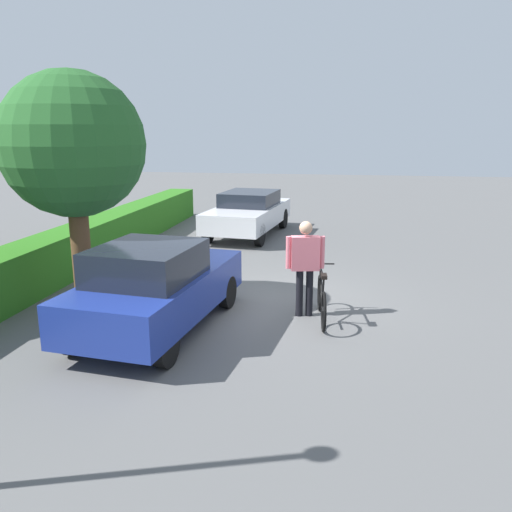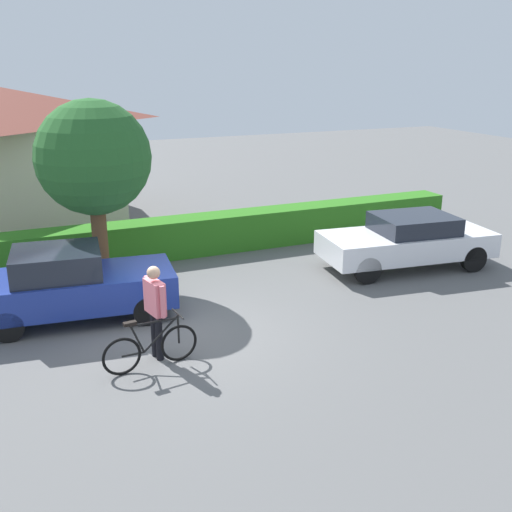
% 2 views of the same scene
% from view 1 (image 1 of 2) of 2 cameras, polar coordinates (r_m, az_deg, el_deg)
% --- Properties ---
extents(ground_plane, '(60.00, 60.00, 0.00)m').
position_cam_1_polar(ground_plane, '(10.34, 0.85, -4.96)').
color(ground_plane, '#5A5A5A').
extents(hedge_row, '(19.94, 0.90, 1.03)m').
position_cam_1_polar(hedge_row, '(11.90, -22.79, -0.95)').
color(hedge_row, '#2C701B').
rests_on(hedge_row, ground).
extents(parked_car_near, '(4.07, 2.10, 1.52)m').
position_cam_1_polar(parked_car_near, '(8.82, -10.88, -3.31)').
color(parked_car_near, navy).
rests_on(parked_car_near, ground).
extents(parked_car_far, '(4.54, 2.25, 1.38)m').
position_cam_1_polar(parked_car_far, '(16.67, -0.83, 4.82)').
color(parked_car_far, silver).
rests_on(parked_car_far, ground).
extents(bicycle, '(1.72, 0.50, 0.94)m').
position_cam_1_polar(bicycle, '(9.29, 7.21, -4.76)').
color(bicycle, black).
rests_on(bicycle, ground).
extents(person_rider, '(0.30, 0.68, 1.74)m').
position_cam_1_polar(person_rider, '(9.31, 5.40, -0.52)').
color(person_rider, black).
rests_on(person_rider, ground).
extents(tree_kerbside, '(2.59, 2.59, 4.34)m').
position_cam_1_polar(tree_kerbside, '(9.99, -19.45, 11.28)').
color(tree_kerbside, brown).
rests_on(tree_kerbside, ground).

